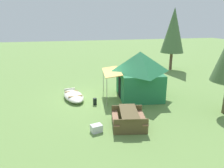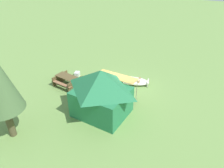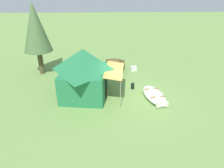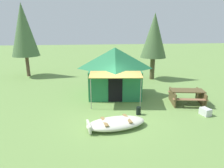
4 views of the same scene
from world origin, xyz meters
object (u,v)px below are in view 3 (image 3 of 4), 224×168
picnic_table (114,66)px  pine_tree_back_right (35,28)px  beached_rowboat (154,95)px  fuel_can (133,86)px  canvas_cabin_tent (84,72)px  cooler_box (133,68)px

picnic_table → pine_tree_back_right: 6.04m
beached_rowboat → pine_tree_back_right: bearing=61.9°
picnic_table → pine_tree_back_right: (-0.15, 5.33, 2.85)m
beached_rowboat → picnic_table: 4.69m
beached_rowboat → fuel_can: beached_rowboat is taller
canvas_cabin_tent → picnic_table: 4.18m
canvas_cabin_tent → beached_rowboat: bearing=-97.6°
picnic_table → cooler_box: 1.54m
canvas_cabin_tent → pine_tree_back_right: size_ratio=0.77×
cooler_box → pine_tree_back_right: (-0.31, 6.83, 3.15)m
picnic_table → pine_tree_back_right: pine_tree_back_right is taller
cooler_box → fuel_can: fuel_can is taller
picnic_table → fuel_can: picnic_table is taller
beached_rowboat → pine_tree_back_right: (4.00, 7.50, 3.11)m
beached_rowboat → fuel_can: (1.24, 1.11, -0.01)m
canvas_cabin_tent → cooler_box: canvas_cabin_tent is taller
canvas_cabin_tent → cooler_box: (3.77, -3.36, -1.31)m
beached_rowboat → pine_tree_back_right: 9.05m
cooler_box → beached_rowboat: bearing=-171.2°
beached_rowboat → pine_tree_back_right: size_ratio=0.51×
canvas_cabin_tent → picnic_table: (3.61, -1.85, -1.01)m
canvas_cabin_tent → fuel_can: 3.26m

